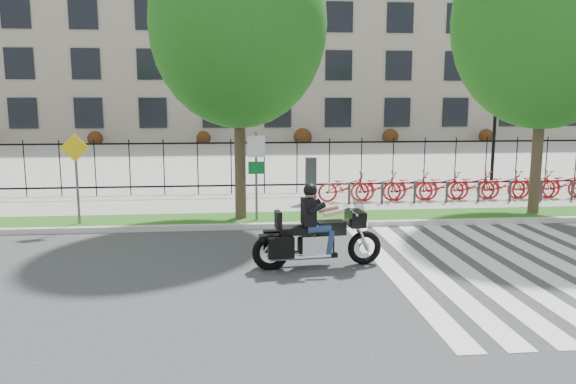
{
  "coord_description": "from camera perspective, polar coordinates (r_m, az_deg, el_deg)",
  "views": [
    {
      "loc": [
        -1.09,
        -11.09,
        3.54
      ],
      "look_at": [
        0.27,
        3.0,
        1.2
      ],
      "focal_mm": 35.0,
      "sensor_mm": 36.0,
      "label": 1
    }
  ],
  "objects": [
    {
      "name": "sign_pole_warning",
      "position": [
        16.36,
        -20.74,
        2.45
      ],
      "size": [
        0.78,
        0.09,
        2.49
      ],
      "color": "#59595B",
      "rests_on": "grass_verge"
    },
    {
      "name": "curb",
      "position": [
        15.62,
        -1.38,
        -3.45
      ],
      "size": [
        60.0,
        0.2,
        0.15
      ],
      "primitive_type": "cube",
      "color": "beige",
      "rests_on": "ground"
    },
    {
      "name": "street_tree_2",
      "position": [
        18.57,
        24.78,
        15.47
      ],
      "size": [
        5.44,
        5.44,
        8.77
      ],
      "color": "#3E2C22",
      "rests_on": "grass_verge"
    },
    {
      "name": "motorcycle_rider",
      "position": [
        11.96,
        2.99,
        -4.25
      ],
      "size": [
        2.83,
        0.9,
        2.18
      ],
      "color": "black",
      "rests_on": "ground"
    },
    {
      "name": "lamp_post_right",
      "position": [
        25.62,
        20.35,
        8.04
      ],
      "size": [
        1.06,
        0.7,
        4.25
      ],
      "color": "black",
      "rests_on": "ground"
    },
    {
      "name": "iron_fence",
      "position": [
        20.46,
        -2.42,
        2.65
      ],
      "size": [
        30.0,
        0.06,
        2.0
      ],
      "primitive_type": null,
      "color": "black",
      "rests_on": "sidewalk"
    },
    {
      "name": "ground",
      "position": [
        11.7,
        0.09,
        -8.25
      ],
      "size": [
        120.0,
        120.0,
        0.0
      ],
      "primitive_type": "plane",
      "color": "#343537",
      "rests_on": "ground"
    },
    {
      "name": "grass_verge",
      "position": [
        16.45,
        -1.59,
        -2.8
      ],
      "size": [
        60.0,
        1.5,
        0.15
      ],
      "primitive_type": "cube",
      "color": "#1E5A16",
      "rests_on": "ground"
    },
    {
      "name": "street_tree_1",
      "position": [
        16.17,
        -5.08,
        16.5
      ],
      "size": [
        4.93,
        4.93,
        8.25
      ],
      "color": "#3E2C22",
      "rests_on": "grass_verge"
    },
    {
      "name": "sign_pole_regulatory",
      "position": [
        15.79,
        -3.25,
        2.81
      ],
      "size": [
        0.5,
        0.09,
        2.5
      ],
      "color": "#59595B",
      "rests_on": "grass_verge"
    },
    {
      "name": "plaza",
      "position": [
        36.28,
        -3.77,
        3.83
      ],
      "size": [
        80.0,
        34.0,
        0.1
      ],
      "primitive_type": "cube",
      "color": "gray",
      "rests_on": "ground"
    },
    {
      "name": "bike_share_station",
      "position": [
        20.2,
        18.08,
        0.68
      ],
      "size": [
        11.13,
        0.87,
        1.5
      ],
      "color": "#2D2D33",
      "rests_on": "sidewalk"
    },
    {
      "name": "office_building",
      "position": [
        56.39,
        -4.54,
        15.88
      ],
      "size": [
        60.0,
        21.9,
        20.15
      ],
      "color": "gray",
      "rests_on": "ground"
    },
    {
      "name": "crosswalk_stripes",
      "position": [
        13.06,
        21.83,
        -7.02
      ],
      "size": [
        5.7,
        8.0,
        0.01
      ],
      "primitive_type": null,
      "color": "silver",
      "rests_on": "ground"
    },
    {
      "name": "sidewalk",
      "position": [
        18.9,
        -2.11,
        -1.2
      ],
      "size": [
        60.0,
        3.5,
        0.15
      ],
      "primitive_type": "cube",
      "color": "gray",
      "rests_on": "ground"
    }
  ]
}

